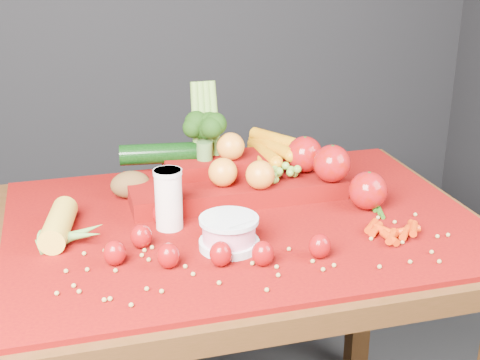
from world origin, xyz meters
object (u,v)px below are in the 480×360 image
object	(u,v)px
table	(242,261)
produce_mound	(249,170)
yogurt_bowl	(229,232)
milk_glass	(169,197)

from	to	relation	value
table	produce_mound	bearing A→B (deg)	68.76
table	yogurt_bowl	size ratio (longest dim) A/B	8.76
table	milk_glass	xyz separation A→B (m)	(-0.17, -0.00, 0.18)
table	milk_glass	bearing A→B (deg)	-179.95
milk_glass	produce_mound	distance (m)	0.27
yogurt_bowl	table	bearing A→B (deg)	63.42
yogurt_bowl	milk_glass	bearing A→B (deg)	128.26
produce_mound	yogurt_bowl	bearing A→B (deg)	-113.79
table	produce_mound	distance (m)	0.23
table	produce_mound	size ratio (longest dim) A/B	1.85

